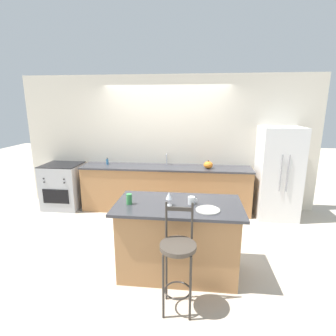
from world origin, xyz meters
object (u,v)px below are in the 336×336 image
(oven_range, at_px, (64,186))
(bar_stool_near, at_px, (178,257))
(dinner_plate, at_px, (208,210))
(coffee_mug, at_px, (192,200))
(wine_glass, at_px, (169,196))
(tumbler_cup, at_px, (129,199))
(soap_bottle, at_px, (107,162))
(pumpkin_decoration, at_px, (208,165))
(refrigerator, at_px, (278,173))

(oven_range, xyz_separation_m, bar_stool_near, (2.60, -2.62, 0.16))
(dinner_plate, bearing_deg, coffee_mug, 136.79)
(dinner_plate, xyz_separation_m, coffee_mug, (-0.19, 0.18, 0.04))
(wine_glass, relative_size, tumbler_cup, 1.31)
(dinner_plate, height_order, soap_bottle, soap_bottle)
(wine_glass, bearing_deg, coffee_mug, 15.39)
(bar_stool_near, xyz_separation_m, pumpkin_decoration, (0.39, 2.60, 0.37))
(wine_glass, height_order, soap_bottle, wine_glass)
(refrigerator, height_order, oven_range, refrigerator)
(coffee_mug, bearing_deg, pumpkin_decoration, 81.96)
(wine_glass, bearing_deg, tumbler_cup, -178.84)
(coffee_mug, relative_size, pumpkin_decoration, 0.66)
(pumpkin_decoration, bearing_deg, tumbler_cup, -116.91)
(dinner_plate, bearing_deg, oven_range, 143.57)
(tumbler_cup, relative_size, pumpkin_decoration, 0.73)
(refrigerator, xyz_separation_m, dinner_plate, (-1.39, -2.14, 0.08))
(refrigerator, height_order, dinner_plate, refrigerator)
(refrigerator, distance_m, tumbler_cup, 3.10)
(refrigerator, relative_size, pumpkin_decoration, 9.77)
(oven_range, distance_m, soap_bottle, 1.07)
(tumbler_cup, relative_size, soap_bottle, 0.91)
(pumpkin_decoration, xyz_separation_m, soap_bottle, (-2.05, 0.12, -0.01))
(refrigerator, bearing_deg, pumpkin_decoration, -179.78)
(dinner_plate, relative_size, pumpkin_decoration, 1.57)
(coffee_mug, bearing_deg, soap_bottle, 130.58)
(oven_range, bearing_deg, refrigerator, -0.11)
(soap_bottle, bearing_deg, pumpkin_decoration, -3.47)
(refrigerator, bearing_deg, dinner_plate, -123.01)
(bar_stool_near, height_order, pumpkin_decoration, bar_stool_near)
(soap_bottle, bearing_deg, coffee_mug, -49.42)
(coffee_mug, distance_m, soap_bottle, 2.73)
(pumpkin_decoration, distance_m, soap_bottle, 2.06)
(bar_stool_near, distance_m, pumpkin_decoration, 2.66)
(coffee_mug, relative_size, tumbler_cup, 0.90)
(dinner_plate, distance_m, pumpkin_decoration, 2.13)
(tumbler_cup, distance_m, soap_bottle, 2.39)
(wine_glass, xyz_separation_m, coffee_mug, (0.27, 0.07, -0.07))
(tumbler_cup, bearing_deg, wine_glass, 1.16)
(oven_range, xyz_separation_m, coffee_mug, (2.71, -1.96, 0.52))
(dinner_plate, bearing_deg, soap_bottle, 131.12)
(refrigerator, xyz_separation_m, tumbler_cup, (-2.34, -2.04, 0.14))
(oven_range, bearing_deg, bar_stool_near, -45.24)
(refrigerator, distance_m, dinner_plate, 2.55)
(oven_range, bearing_deg, dinner_plate, -36.43)
(oven_range, bearing_deg, coffee_mug, -35.90)
(refrigerator, xyz_separation_m, bar_stool_near, (-1.69, -2.61, -0.25))
(refrigerator, relative_size, dinner_plate, 6.22)
(refrigerator, height_order, pumpkin_decoration, refrigerator)
(dinner_plate, height_order, pumpkin_decoration, pumpkin_decoration)
(pumpkin_decoration, bearing_deg, wine_glass, -105.07)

